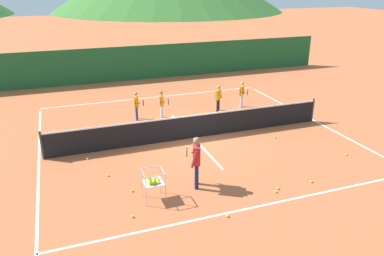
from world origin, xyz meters
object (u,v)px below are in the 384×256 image
object	(u,v)px
student_0	(136,103)
tennis_ball_3	(346,154)
tennis_ball_0	(132,191)
tennis_ball_2	(278,188)
tennis_net	(193,126)
tennis_ball_4	(275,137)
tennis_ball_5	(276,192)
tennis_ball_1	(108,175)
ball_cart	(153,181)
tennis_ball_9	(186,147)
tennis_ball_8	(87,159)
tennis_ball_6	(311,182)
student_3	(242,92)
tennis_ball_10	(132,216)
tennis_ball_7	(227,216)
student_2	(218,96)
student_1	(162,102)
instructor	(196,157)

from	to	relation	value
student_0	tennis_ball_3	bearing A→B (deg)	-45.03
tennis_ball_0	tennis_ball_2	size ratio (longest dim) A/B	1.00
tennis_net	tennis_ball_4	xyz separation A→B (m)	(3.04, -1.12, -0.47)
tennis_ball_2	tennis_ball_5	bearing A→B (deg)	-137.97
tennis_ball_0	tennis_ball_1	bearing A→B (deg)	114.09
ball_cart	tennis_ball_2	distance (m)	3.79
student_0	tennis_ball_5	world-z (taller)	student_0
student_0	tennis_ball_9	size ratio (longest dim) A/B	18.94
tennis_ball_0	tennis_ball_8	bearing A→B (deg)	111.11
tennis_ball_1	tennis_ball_6	xyz separation A→B (m)	(5.90, -2.56, 0.00)
student_3	tennis_ball_8	bearing A→B (deg)	-156.17
tennis_ball_3	tennis_ball_4	distance (m)	2.76
tennis_ball_10	tennis_ball_6	bearing A→B (deg)	-0.55
tennis_ball_4	tennis_ball_7	bearing A→B (deg)	-133.55
student_2	tennis_ball_8	bearing A→B (deg)	-152.96
tennis_ball_2	student_0	bearing A→B (deg)	109.61
student_2	tennis_ball_1	bearing A→B (deg)	-141.33
student_3	tennis_ball_6	distance (m)	7.61
student_1	tennis_ball_2	world-z (taller)	student_1
tennis_net	tennis_ball_0	distance (m)	4.54
instructor	tennis_ball_9	bearing A→B (deg)	77.05
tennis_ball_5	tennis_ball_9	bearing A→B (deg)	110.19
student_0	tennis_ball_4	xyz separation A→B (m)	(4.68, -4.00, -0.74)
student_1	tennis_ball_8	size ratio (longest dim) A/B	18.98
student_1	tennis_ball_7	xyz separation A→B (m)	(-0.47, -8.05, -0.74)
instructor	tennis_ball_5	size ratio (longest dim) A/B	23.86
student_3	tennis_ball_9	world-z (taller)	student_3
student_1	ball_cart	xyz separation A→B (m)	(-2.10, -6.52, -0.18)
tennis_ball_8	tennis_ball_4	bearing A→B (deg)	-4.40
student_3	tennis_ball_4	xyz separation A→B (m)	(-0.53, -3.97, -0.75)
instructor	tennis_ball_5	distance (m)	2.57
ball_cart	tennis_ball_2	size ratio (longest dim) A/B	13.22
tennis_ball_0	tennis_ball_3	world-z (taller)	same
tennis_ball_0	tennis_ball_2	world-z (taller)	same
tennis_ball_6	tennis_net	bearing A→B (deg)	115.78
tennis_ball_0	tennis_ball_10	size ratio (longest dim) A/B	1.00
tennis_ball_2	tennis_ball_10	xyz separation A→B (m)	(-4.42, 0.05, 0.00)
student_3	tennis_ball_6	bearing A→B (deg)	-100.29
tennis_ball_2	tennis_ball_4	world-z (taller)	same
instructor	tennis_ball_1	bearing A→B (deg)	147.83
ball_cart	tennis_ball_2	xyz separation A→B (m)	(3.67, -0.74, -0.56)
tennis_ball_0	instructor	bearing A→B (deg)	-9.86
student_0	tennis_ball_1	distance (m)	5.37
student_0	instructor	bearing A→B (deg)	-86.29
tennis_ball_1	tennis_ball_8	xyz separation A→B (m)	(-0.49, 1.47, 0.00)
student_1	tennis_ball_0	world-z (taller)	student_1
tennis_ball_0	tennis_ball_1	xyz separation A→B (m)	(-0.54, 1.21, 0.00)
tennis_ball_6	tennis_ball_7	world-z (taller)	same
tennis_net	tennis_ball_5	size ratio (longest dim) A/B	166.22
tennis_ball_1	tennis_ball_8	distance (m)	1.55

